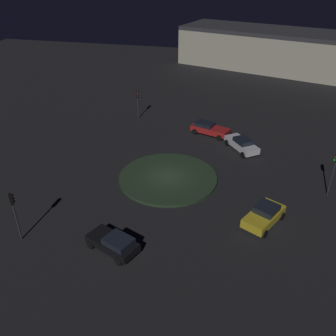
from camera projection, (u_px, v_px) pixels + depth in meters
ground_plane at (168, 179)px, 35.14m from camera, size 115.97×115.97×0.00m
roundabout_island at (168, 177)px, 35.08m from camera, size 9.57×9.57×0.26m
car_red at (209, 129)px, 43.49m from camera, size 4.88×3.20×1.46m
car_white at (242, 144)px, 39.95m from camera, size 4.10×4.65×1.46m
car_black at (114, 243)px, 26.18m from camera, size 4.33×3.20×1.37m
car_yellow at (264, 215)px, 28.90m from camera, size 3.56×4.46×1.55m
traffic_light_west at (335, 166)px, 31.22m from camera, size 0.36×0.31×4.31m
traffic_light_northeast at (14, 207)px, 26.10m from camera, size 0.38×0.39×4.21m
traffic_light_southeast at (138, 99)px, 46.94m from camera, size 0.37×0.40×3.75m
store_building at (282, 50)px, 67.52m from camera, size 39.75×21.70×7.16m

